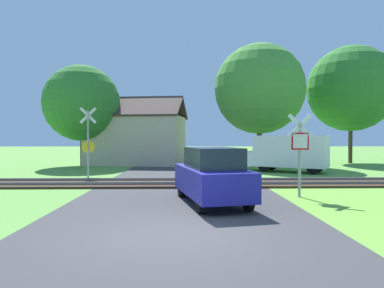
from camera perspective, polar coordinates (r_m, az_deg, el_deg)
The scene contains 11 objects.
ground_plane at distance 7.47m, azimuth -2.41°, elevation -15.14°, with size 160.00×160.00×0.00m, color #5B933D.
road_asphalt at distance 9.41m, azimuth -2.16°, elevation -11.74°, with size 7.20×80.00×0.01m, color #38383A.
rail_track at distance 15.41m, azimuth -1.79°, elevation -6.55°, with size 60.00×2.60×0.22m.
stop_sign_near at distance 12.56m, azimuth 17.53°, elevation -0.67°, with size 0.88×0.16×2.94m.
crossing_sign_far at distance 18.94m, azimuth -16.93°, elevation 0.73°, with size 0.87×0.17×3.73m.
house at distance 27.82m, azimuth -9.09°, elevation 0.90°, with size 8.16×6.51×5.43m.
tree_far at distance 31.70m, azimuth 24.95°, elevation 8.34°, with size 7.10×7.10×9.75m.
tree_left at distance 27.26m, azimuth -17.88°, elevation 6.48°, with size 5.72×5.72×7.58m.
tree_right at distance 27.01m, azimuth 11.17°, elevation 8.97°, with size 6.90×6.90×9.30m.
mail_truck at distance 21.77m, azimuth 15.72°, elevation -1.27°, with size 5.15×4.13×2.24m.
parked_car at distance 10.88m, azimuth 3.30°, elevation -5.26°, with size 2.41×4.25×1.78m.
Camera 1 is at (0.15, -7.18, 2.07)m, focal length 32.00 mm.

